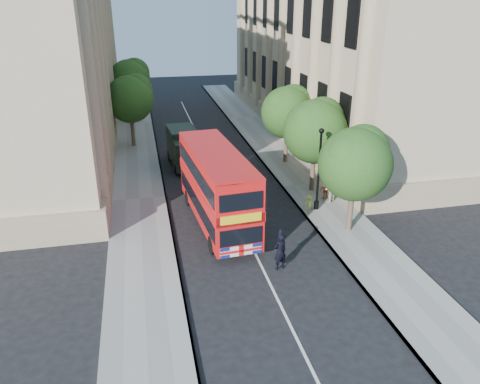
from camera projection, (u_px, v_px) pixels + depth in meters
ground at (264, 271)px, 22.82m from camera, size 120.00×120.00×0.00m
pavement_right at (306, 185)px, 32.93m from camera, size 3.50×80.00×0.12m
pavement_left at (140, 199)px, 30.67m from camera, size 3.50×80.00×0.12m
building_right at (342, 35)px, 43.63m from camera, size 12.00×38.00×18.00m
building_left at (27, 40)px, 38.20m from camera, size 12.00×38.00×18.00m
tree_right_near at (356, 160)px, 25.05m from camera, size 4.00×4.00×6.08m
tree_right_mid at (316, 128)px, 30.37m from camera, size 4.20×4.20×6.37m
tree_right_far at (288, 110)px, 35.82m from camera, size 4.00×4.00×6.15m
tree_left_far at (130, 97)px, 39.75m from camera, size 4.00×4.00×6.30m
tree_left_back at (130, 78)px, 46.84m from camera, size 4.20×4.20×6.65m
lamp_post at (319, 173)px, 28.23m from camera, size 0.32×0.32×5.16m
double_decker_bus at (217, 186)px, 26.62m from camera, size 3.24×9.53×4.33m
box_van at (184, 149)px, 36.19m from camera, size 2.43×5.19×2.89m
police_constable at (280, 252)px, 22.62m from camera, size 0.80×0.64×1.91m
woman_pedestrian at (329, 188)px, 29.79m from camera, size 1.14×1.10×1.84m
child_a at (326, 190)px, 30.34m from camera, size 0.74×0.37×1.21m
child_b at (309, 203)px, 28.63m from camera, size 0.77×0.58×1.05m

